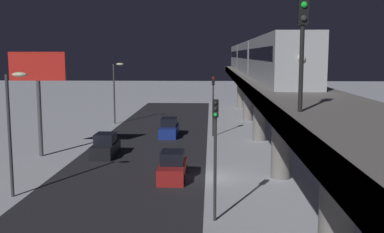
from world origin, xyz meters
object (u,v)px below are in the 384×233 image
Objects in this scene: sedan_black at (105,147)px; traffic_light_mid at (213,97)px; traffic_light_near at (215,142)px; subway_train at (254,57)px; sedan_blue at (169,129)px; commercial_billboard at (38,77)px; rail_signal at (302,36)px; sedan_red at (173,168)px.

traffic_light_mid is (-9.30, -10.01, 3.40)m from sedan_black.
traffic_light_near is (-9.30, 15.14, 3.40)m from sedan_black.
subway_train reaches higher than sedan_blue.
subway_train is 30.65m from traffic_light_near.
commercial_billboard is (14.82, 10.33, 2.63)m from traffic_light_mid.
rail_signal is at bearing 119.57° from sedan_black.
sedan_red is 9.24m from traffic_light_near.
subway_train is at bearing -134.27° from traffic_light_mid.
traffic_light_mid is at bearing -90.00° from traffic_light_near.
sedan_blue is 0.75× the size of traffic_light_near.
commercial_billboard is at bearing 3.26° from sedan_black.
traffic_light_mid is at bearing -145.13° from commercial_billboard.
subway_train is 8.67× the size of traffic_light_mid.
subway_train is at bearing -92.71° from rail_signal.
traffic_light_near is at bearing 81.05° from subway_train.
rail_signal is at bearing 95.40° from traffic_light_mid.
traffic_light_near is (-4.70, 25.00, 3.40)m from sedan_blue.
subway_train reaches higher than sedan_black.
sedan_blue is (1.80, -16.92, 0.01)m from sedan_red.
sedan_blue is at bearing -115.01° from sedan_black.
sedan_black is at bearing -60.43° from rail_signal.
subway_train reaches higher than traffic_light_mid.
sedan_black is 14.08m from traffic_light_mid.
traffic_light_near is 1.00× the size of traffic_light_mid.
commercial_billboard reaches higher than sedan_black.
traffic_light_mid is 0.72× the size of commercial_billboard.
sedan_blue is 5.80m from traffic_light_mid.
rail_signal is at bearing 129.83° from commercial_billboard.
sedan_black is 0.68× the size of traffic_light_mid.
traffic_light_mid is at bearing 1.84° from sedan_blue.
commercial_billboard is at bearing -50.17° from rail_signal.
traffic_light_near is at bearing -70.25° from sedan_red.
sedan_blue is 15.56m from commercial_billboard.
rail_signal is 33.56m from sedan_blue.
commercial_billboard is (19.54, 15.17, -1.56)m from subway_train.
traffic_light_near is (3.00, -6.53, -5.14)m from rail_signal.
sedan_red and sedan_blue have the same top height.
traffic_light_near is (4.72, 30.00, -4.19)m from subway_train.
sedan_black is (12.30, -21.67, -8.54)m from rail_signal.
subway_train reaches higher than sedan_red.
sedan_red is at bearing -70.25° from traffic_light_near.
rail_signal reaches higher than sedan_blue.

